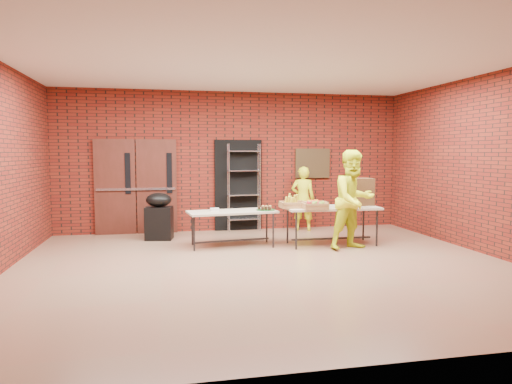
% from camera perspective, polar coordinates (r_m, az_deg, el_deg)
% --- Properties ---
extents(room, '(8.08, 7.08, 3.28)m').
position_cam_1_polar(room, '(7.16, 1.41, 3.27)').
color(room, '#8D644C').
rests_on(room, ground).
extents(double_doors, '(1.78, 0.12, 2.10)m').
position_cam_1_polar(double_doors, '(10.46, -14.73, 0.66)').
color(double_doors, '#4A1C15').
rests_on(double_doors, room).
extents(dark_doorway, '(1.10, 0.06, 2.10)m').
position_cam_1_polar(dark_doorway, '(10.60, -2.23, 0.85)').
color(dark_doorway, black).
rests_on(dark_doorway, room).
extents(bronze_plaque, '(0.85, 0.04, 0.70)m').
position_cam_1_polar(bronze_plaque, '(11.00, 7.08, 3.58)').
color(bronze_plaque, '#3A2C17').
rests_on(bronze_plaque, room).
extents(wire_rack, '(0.75, 0.29, 2.01)m').
position_cam_1_polar(wire_rack, '(10.48, -1.53, 0.55)').
color(wire_rack, '#B8B8C0').
rests_on(wire_rack, room).
extents(table_left, '(1.76, 0.90, 0.69)m').
position_cam_1_polar(table_left, '(8.78, -3.01, -2.74)').
color(table_left, tan).
rests_on(table_left, room).
extents(table_right, '(1.84, 0.79, 0.75)m').
position_cam_1_polar(table_right, '(9.05, 9.46, -2.23)').
color(table_right, tan).
rests_on(table_right, room).
extents(basket_bananas, '(0.48, 0.38, 0.15)m').
position_cam_1_polar(basket_bananas, '(8.79, 4.65, -1.55)').
color(basket_bananas, '#9D6F3F').
rests_on(basket_bananas, table_right).
extents(basket_oranges, '(0.41, 0.32, 0.13)m').
position_cam_1_polar(basket_oranges, '(9.01, 7.51, -1.48)').
color(basket_oranges, '#9D6F3F').
rests_on(basket_oranges, table_right).
extents(basket_apples, '(0.46, 0.36, 0.14)m').
position_cam_1_polar(basket_apples, '(8.69, 7.32, -1.67)').
color(basket_apples, '#9D6F3F').
rests_on(basket_apples, table_right).
extents(muffin_tray, '(0.37, 0.37, 0.09)m').
position_cam_1_polar(muffin_tray, '(8.86, 1.21, -2.02)').
color(muffin_tray, '#12471C').
rests_on(muffin_tray, table_left).
extents(napkin_box, '(0.17, 0.11, 0.06)m').
position_cam_1_polar(napkin_box, '(8.79, -5.20, -2.19)').
color(napkin_box, silver).
rests_on(napkin_box, table_left).
extents(coffee_dispenser, '(0.41, 0.37, 0.55)m').
position_cam_1_polar(coffee_dispenser, '(9.41, 13.02, 0.04)').
color(coffee_dispenser, '#50371B').
rests_on(coffee_dispenser, table_right).
extents(cup_stack_front, '(0.09, 0.09, 0.26)m').
position_cam_1_polar(cup_stack_front, '(9.01, 11.83, -1.06)').
color(cup_stack_front, silver).
rests_on(cup_stack_front, table_right).
extents(cup_stack_mid, '(0.08, 0.08, 0.25)m').
position_cam_1_polar(cup_stack_mid, '(9.00, 12.12, -1.10)').
color(cup_stack_mid, silver).
rests_on(cup_stack_mid, table_right).
extents(cup_stack_back, '(0.09, 0.09, 0.27)m').
position_cam_1_polar(cup_stack_back, '(9.14, 10.89, -0.94)').
color(cup_stack_back, silver).
rests_on(cup_stack_back, table_right).
extents(covered_grill, '(0.60, 0.53, 0.98)m').
position_cam_1_polar(covered_grill, '(9.71, -12.02, -2.96)').
color(covered_grill, black).
rests_on(covered_grill, room).
extents(volunteer_woman, '(0.62, 0.50, 1.49)m').
position_cam_1_polar(volunteer_woman, '(10.61, 5.88, -0.82)').
color(volunteer_woman, '#E7F61B').
rests_on(volunteer_woman, room).
extents(volunteer_man, '(1.06, 0.92, 1.86)m').
position_cam_1_polar(volunteer_man, '(8.70, 12.10, -0.96)').
color(volunteer_man, '#E7F61B').
rests_on(volunteer_man, room).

